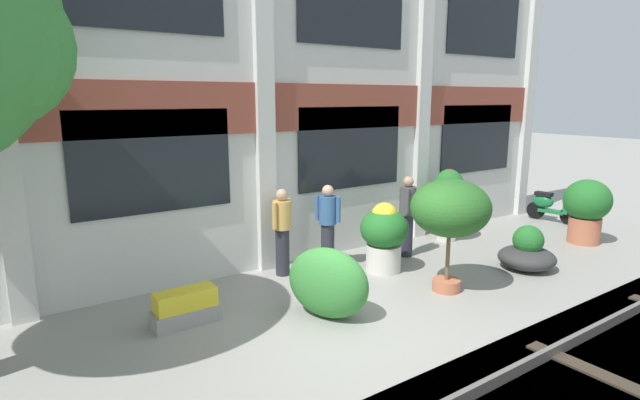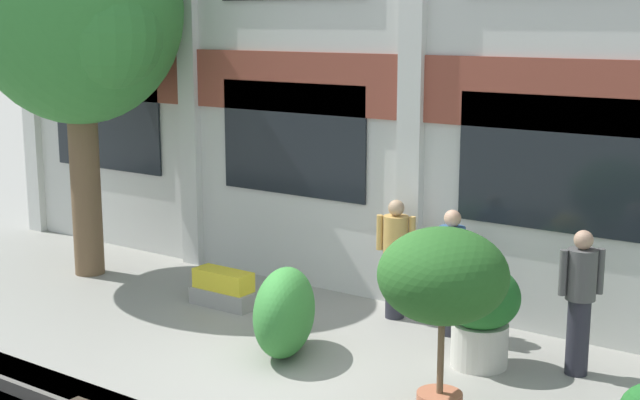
{
  "view_description": "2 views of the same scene",
  "coord_description": "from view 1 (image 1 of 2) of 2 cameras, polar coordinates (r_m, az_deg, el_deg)",
  "views": [
    {
      "loc": [
        -4.49,
        -5.44,
        3.28
      ],
      "look_at": [
        0.3,
        1.42,
        1.56
      ],
      "focal_mm": 28.0,
      "sensor_mm": 36.0,
      "label": 1
    },
    {
      "loc": [
        6.0,
        -7.78,
        3.99
      ],
      "look_at": [
        -0.34,
        1.11,
        1.79
      ],
      "focal_mm": 50.0,
      "sensor_mm": 36.0,
      "label": 2
    }
  ],
  "objects": [
    {
      "name": "potted_plant_glazed_jar",
      "position": [
        12.88,
        28.18,
        -0.7
      ],
      "size": [
        1.02,
        1.02,
        1.47
      ],
      "color": "#B76647",
      "rests_on": "ground"
    },
    {
      "name": "scooter_near_curb",
      "position": [
        14.81,
        24.84,
        -0.55
      ],
      "size": [
        0.5,
        1.38,
        0.98
      ],
      "rotation": [
        0.0,
        0.0,
        4.84
      ],
      "color": "black",
      "rests_on": "ground"
    },
    {
      "name": "potted_plant_wide_bowl",
      "position": [
        10.55,
        22.59,
        -5.61
      ],
      "size": [
        1.08,
        1.08,
        0.87
      ],
      "color": "#333333",
      "rests_on": "ground"
    },
    {
      "name": "resident_watching_tracks",
      "position": [
        9.65,
        0.88,
        -2.75
      ],
      "size": [
        0.34,
        0.47,
        1.65
      ],
      "rotation": [
        0.0,
        0.0,
        -2.62
      ],
      "color": "#282833",
      "rests_on": "ground"
    },
    {
      "name": "potted_plant_stone_basin",
      "position": [
        11.89,
        14.44,
        0.23
      ],
      "size": [
        0.81,
        0.81,
        1.69
      ],
      "color": "beige",
      "rests_on": "ground"
    },
    {
      "name": "resident_near_plants",
      "position": [
        9.29,
        -4.35,
        -3.37
      ],
      "size": [
        0.5,
        0.34,
        1.65
      ],
      "rotation": [
        0.0,
        0.0,
        -1.19
      ],
      "color": "#282833",
      "rests_on": "ground"
    },
    {
      "name": "potted_plant_fluted_column",
      "position": [
        9.6,
        7.32,
        -3.84
      ],
      "size": [
        0.92,
        0.92,
        1.34
      ],
      "color": "beige",
      "rests_on": "ground"
    },
    {
      "name": "topiary_hedge",
      "position": [
        7.63,
        0.91,
        -9.44
      ],
      "size": [
        1.18,
        1.51,
        1.08
      ],
      "primitive_type": "ellipsoid",
      "rotation": [
        0.0,
        0.0,
        1.98
      ],
      "color": "#388438",
      "rests_on": "ground"
    },
    {
      "name": "ground_plane",
      "position": [
        7.77,
        4.29,
        -13.38
      ],
      "size": [
        80.0,
        80.0,
        0.0
      ],
      "primitive_type": "plane",
      "color": "gray"
    },
    {
      "name": "potted_plant_tall_urn",
      "position": [
        8.65,
        14.67,
        -1.12
      ],
      "size": [
        1.34,
        1.34,
        1.96
      ],
      "color": "#B76647",
      "rests_on": "ground"
    },
    {
      "name": "resident_by_doorway",
      "position": [
        10.54,
        9.94,
        -1.55
      ],
      "size": [
        0.41,
        0.39,
        1.7
      ],
      "rotation": [
        0.0,
        0.0,
        -0.83
      ],
      "color": "#282833",
      "rests_on": "ground"
    },
    {
      "name": "potted_plant_square_trough",
      "position": [
        7.75,
        -15.08,
        -11.82
      ],
      "size": [
        0.99,
        0.4,
        0.53
      ],
      "color": "gray",
      "rests_on": "ground"
    },
    {
      "name": "apartment_facade",
      "position": [
        9.63,
        -7.31,
        15.06
      ],
      "size": [
        16.87,
        0.64,
        7.78
      ],
      "color": "silver",
      "rests_on": "ground"
    }
  ]
}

